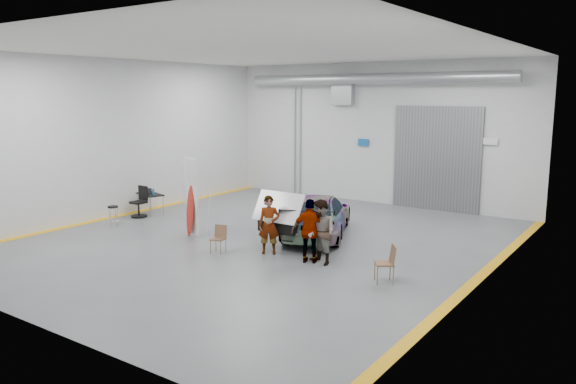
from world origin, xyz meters
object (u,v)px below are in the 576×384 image
Objects in this scene: folding_chair_near at (218,244)px; folding_chair_far at (384,271)px; person_c at (310,231)px; office_chair at (140,204)px; surfboard_display at (192,203)px; sedan_car at (317,215)px; person_a at (269,225)px; work_table at (149,194)px; shop_stool at (113,216)px; person_b at (321,232)px.

folding_chair_near is 5.23m from folding_chair_far.
person_c is 8.70m from office_chair.
surfboard_display reaches higher than person_c.
person_a is at bearing 66.45° from sedan_car.
work_table is 1.19× the size of office_chair.
surfboard_display is 4.36m from work_table.
folding_chair_near reaches higher than shop_stool.
work_table is at bearing 106.86° from shop_stool.
person_a is 0.96× the size of person_b.
work_table is (-8.78, 1.93, -0.11)m from person_c.
person_b reaches higher than folding_chair_far.
office_chair is at bearing -73.20° from work_table.
office_chair is (-7.11, 1.23, -0.36)m from person_a.
sedan_car is at bearing 12.91° from office_chair.
shop_stool is (-6.61, -0.42, -0.50)m from person_a.
person_a is 2.14× the size of folding_chair_near.
folding_chair_far is 11.46m from work_table.
person_a is (0.01, -2.69, 0.18)m from sedan_car.
person_b reaches higher than shop_stool.
person_a is 3.98m from folding_chair_far.
person_a is 0.62× the size of surfboard_display.
person_c is at bearing 2.51° from shop_stool.
folding_chair_far is (2.12, -0.43, -0.61)m from person_b.
office_chair is (-8.91, 1.23, -0.40)m from person_b.
folding_chair_near is 0.85× the size of folding_chair_far.
surfboard_display reaches higher than person_b.
sedan_car is at bearing 60.71° from person_a.
shop_stool is at bearing -73.14° from work_table.
person_a reaches higher than folding_chair_near.
person_c is at bearing -31.91° from person_a.
person_a is 1.50× the size of office_chair.
person_b is 1.56× the size of office_chair.
surfboard_display is at bearing 10.28° from shop_stool.
person_c is 8.99m from work_table.
folding_chair_far is at bearing 7.35° from person_b.
folding_chair_far is 0.69× the size of work_table.
folding_chair_near is (1.99, -0.97, -0.88)m from surfboard_display.
person_b is 2.22× the size of folding_chair_near.
office_chair is at bearing -32.88° from person_c.
office_chair is at bearing -178.58° from surfboard_display.
person_c reaches higher than folding_chair_far.
work_table reaches higher than folding_chair_near.
office_chair is at bearing 140.68° from person_a.
person_c is 0.65× the size of surfboard_display.
shop_stool is (-5.30, 0.37, 0.12)m from folding_chair_near.
surfboard_display is at bearing -130.58° from folding_chair_far.
person_b is 0.65× the size of surfboard_display.
folding_chair_far is at bearing 12.03° from surfboard_display.
sedan_car is at bearing 54.19° from surfboard_display.
sedan_car is 2.63× the size of person_b.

